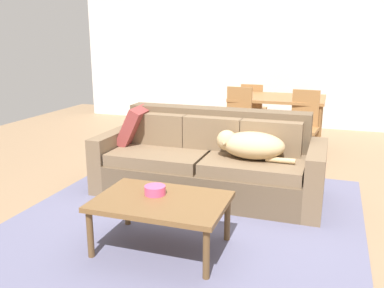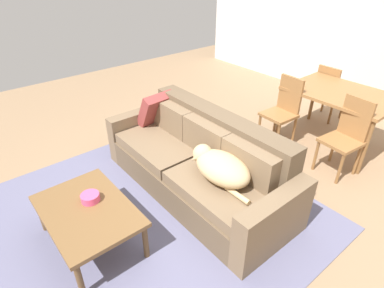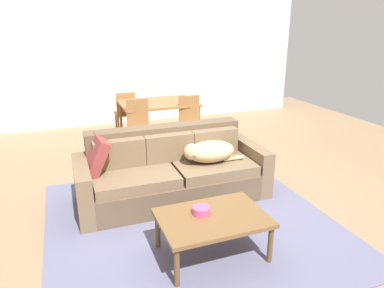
{
  "view_description": "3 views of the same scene",
  "coord_description": "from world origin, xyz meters",
  "px_view_note": "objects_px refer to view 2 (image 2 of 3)",
  "views": [
    {
      "loc": [
        0.9,
        -3.87,
        1.64
      ],
      "look_at": [
        -0.42,
        0.05,
        0.56
      ],
      "focal_mm": 38.63,
      "sensor_mm": 36.0,
      "label": 1
    },
    {
      "loc": [
        1.92,
        -1.74,
        2.36
      ],
      "look_at": [
        -0.16,
        -0.01,
        0.72
      ],
      "focal_mm": 29.52,
      "sensor_mm": 36.0,
      "label": 2
    },
    {
      "loc": [
        -1.48,
        -3.78,
        2.15
      ],
      "look_at": [
        -0.07,
        -0.04,
        0.76
      ],
      "focal_mm": 33.14,
      "sensor_mm": 36.0,
      "label": 3
    }
  ],
  "objects_px": {
    "dog_on_left_cushion": "(220,167)",
    "dining_chair_near_right": "(347,134)",
    "bowl_on_coffee_table": "(90,197)",
    "throw_pillow_by_left_arm": "(156,109)",
    "dining_chair_near_left": "(283,109)",
    "dining_chair_far_left": "(329,90)",
    "coffee_table": "(88,213)",
    "couch": "(199,164)",
    "dining_table": "(341,97)"
  },
  "relations": [
    {
      "from": "coffee_table",
      "to": "dog_on_left_cushion",
      "type": "bearing_deg",
      "value": 68.46
    },
    {
      "from": "dog_on_left_cushion",
      "to": "throw_pillow_by_left_arm",
      "type": "distance_m",
      "value": 1.37
    },
    {
      "from": "dining_chair_near_left",
      "to": "dining_chair_far_left",
      "type": "relative_size",
      "value": 1.08
    },
    {
      "from": "couch",
      "to": "dining_chair_near_left",
      "type": "height_order",
      "value": "dining_chair_near_left"
    },
    {
      "from": "coffee_table",
      "to": "dining_chair_near_right",
      "type": "distance_m",
      "value": 3.01
    },
    {
      "from": "dining_table",
      "to": "dining_chair_near_left",
      "type": "bearing_deg",
      "value": -130.94
    },
    {
      "from": "dog_on_left_cushion",
      "to": "dining_chair_near_left",
      "type": "xyz_separation_m",
      "value": [
        -0.51,
        1.7,
        -0.08
      ]
    },
    {
      "from": "throw_pillow_by_left_arm",
      "to": "dining_chair_near_right",
      "type": "xyz_separation_m",
      "value": [
        1.75,
        1.52,
        -0.15
      ]
    },
    {
      "from": "couch",
      "to": "throw_pillow_by_left_arm",
      "type": "xyz_separation_m",
      "value": [
        -0.91,
        0.06,
        0.33
      ]
    },
    {
      "from": "dining_chair_far_left",
      "to": "throw_pillow_by_left_arm",
      "type": "bearing_deg",
      "value": 74.13
    },
    {
      "from": "dining_table",
      "to": "dining_chair_near_right",
      "type": "xyz_separation_m",
      "value": [
        0.41,
        -0.56,
        -0.19
      ]
    },
    {
      "from": "bowl_on_coffee_table",
      "to": "dining_table",
      "type": "relative_size",
      "value": 0.13
    },
    {
      "from": "couch",
      "to": "coffee_table",
      "type": "height_order",
      "value": "couch"
    },
    {
      "from": "throw_pillow_by_left_arm",
      "to": "coffee_table",
      "type": "relative_size",
      "value": 0.43
    },
    {
      "from": "bowl_on_coffee_table",
      "to": "dog_on_left_cushion",
      "type": "bearing_deg",
      "value": 63.52
    },
    {
      "from": "bowl_on_coffee_table",
      "to": "dining_chair_far_left",
      "type": "relative_size",
      "value": 0.19
    },
    {
      "from": "dining_chair_near_right",
      "to": "bowl_on_coffee_table",
      "type": "bearing_deg",
      "value": -102.09
    },
    {
      "from": "bowl_on_coffee_table",
      "to": "dining_chair_near_right",
      "type": "height_order",
      "value": "dining_chair_near_right"
    },
    {
      "from": "dining_chair_near_right",
      "to": "dining_chair_near_left",
      "type": "bearing_deg",
      "value": -173.01
    },
    {
      "from": "throw_pillow_by_left_arm",
      "to": "dining_chair_near_left",
      "type": "height_order",
      "value": "dining_chair_near_left"
    },
    {
      "from": "throw_pillow_by_left_arm",
      "to": "dining_chair_near_right",
      "type": "bearing_deg",
      "value": 40.94
    },
    {
      "from": "couch",
      "to": "bowl_on_coffee_table",
      "type": "bearing_deg",
      "value": -93.97
    },
    {
      "from": "dining_chair_near_left",
      "to": "dining_chair_near_right",
      "type": "relative_size",
      "value": 1.0
    },
    {
      "from": "coffee_table",
      "to": "dining_chair_near_right",
      "type": "bearing_deg",
      "value": 73.47
    },
    {
      "from": "dining_chair_far_left",
      "to": "dining_chair_near_left",
      "type": "bearing_deg",
      "value": 91.5
    },
    {
      "from": "dining_chair_far_left",
      "to": "couch",
      "type": "bearing_deg",
      "value": 92.82
    },
    {
      "from": "dining_table",
      "to": "dining_chair_far_left",
      "type": "distance_m",
      "value": 0.81
    },
    {
      "from": "bowl_on_coffee_table",
      "to": "couch",
      "type": "bearing_deg",
      "value": 85.64
    },
    {
      "from": "couch",
      "to": "dining_chair_near_right",
      "type": "height_order",
      "value": "dining_chair_near_right"
    },
    {
      "from": "throw_pillow_by_left_arm",
      "to": "dining_chair_near_right",
      "type": "relative_size",
      "value": 0.46
    },
    {
      "from": "coffee_table",
      "to": "bowl_on_coffee_table",
      "type": "bearing_deg",
      "value": 137.22
    },
    {
      "from": "dining_chair_near_left",
      "to": "couch",
      "type": "bearing_deg",
      "value": -84.41
    },
    {
      "from": "couch",
      "to": "dining_chair_far_left",
      "type": "xyz_separation_m",
      "value": [
        -0.06,
        2.76,
        0.16
      ]
    },
    {
      "from": "bowl_on_coffee_table",
      "to": "dining_chair_far_left",
      "type": "distance_m",
      "value": 3.98
    },
    {
      "from": "dog_on_left_cushion",
      "to": "dining_chair_far_left",
      "type": "xyz_separation_m",
      "value": [
        -0.51,
        2.89,
        -0.1
      ]
    },
    {
      "from": "bowl_on_coffee_table",
      "to": "dining_chair_near_left",
      "type": "height_order",
      "value": "dining_chair_near_left"
    },
    {
      "from": "throw_pillow_by_left_arm",
      "to": "dining_table",
      "type": "distance_m",
      "value": 2.47
    },
    {
      "from": "coffee_table",
      "to": "dining_table",
      "type": "relative_size",
      "value": 0.76
    },
    {
      "from": "bowl_on_coffee_table",
      "to": "throw_pillow_by_left_arm",
      "type": "bearing_deg",
      "value": 122.33
    },
    {
      "from": "dog_on_left_cushion",
      "to": "throw_pillow_by_left_arm",
      "type": "xyz_separation_m",
      "value": [
        -1.36,
        0.19,
        0.06
      ]
    },
    {
      "from": "dining_chair_near_left",
      "to": "dining_chair_far_left",
      "type": "bearing_deg",
      "value": 93.28
    },
    {
      "from": "throw_pillow_by_left_arm",
      "to": "dining_table",
      "type": "bearing_deg",
      "value": 57.2
    },
    {
      "from": "dining_chair_far_left",
      "to": "dining_chair_near_right",
      "type": "bearing_deg",
      "value": 129.14
    },
    {
      "from": "coffee_table",
      "to": "dining_chair_near_right",
      "type": "height_order",
      "value": "dining_chair_near_right"
    },
    {
      "from": "coffee_table",
      "to": "dining_chair_far_left",
      "type": "height_order",
      "value": "dining_chair_far_left"
    },
    {
      "from": "dog_on_left_cushion",
      "to": "coffee_table",
      "type": "relative_size",
      "value": 0.78
    },
    {
      "from": "dog_on_left_cushion",
      "to": "dining_chair_far_left",
      "type": "height_order",
      "value": "dining_chair_far_left"
    },
    {
      "from": "dog_on_left_cushion",
      "to": "dining_chair_near_right",
      "type": "relative_size",
      "value": 0.83
    },
    {
      "from": "couch",
      "to": "dining_chair_far_left",
      "type": "bearing_deg",
      "value": 91.57
    },
    {
      "from": "dining_chair_far_left",
      "to": "dog_on_left_cushion",
      "type": "bearing_deg",
      "value": 101.64
    }
  ]
}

